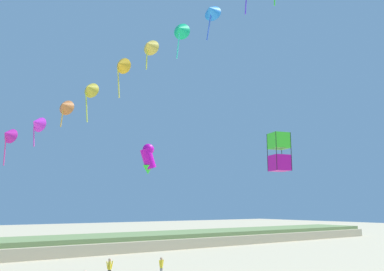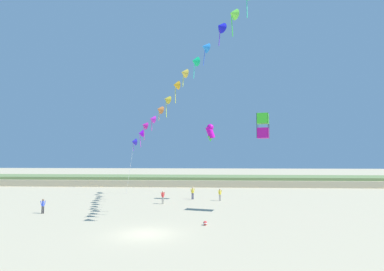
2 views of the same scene
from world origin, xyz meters
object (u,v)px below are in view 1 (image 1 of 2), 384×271
(large_kite_low_lead, at_px, (279,152))
(large_kite_mid_trail, at_px, (148,158))
(person_far_left, at_px, (161,266))
(person_mid_center, at_px, (110,268))

(large_kite_low_lead, bearing_deg, large_kite_mid_trail, 122.94)
(person_far_left, bearing_deg, person_mid_center, 162.08)
(large_kite_mid_trail, bearing_deg, large_kite_low_lead, -57.06)
(large_kite_mid_trail, bearing_deg, person_mid_center, 157.09)
(person_mid_center, distance_m, person_far_left, 3.91)
(person_far_left, relative_size, large_kite_low_lead, 0.61)
(person_far_left, bearing_deg, large_kite_mid_trail, 172.90)
(person_mid_center, bearing_deg, person_far_left, -17.92)
(large_kite_low_lead, distance_m, large_kite_mid_trail, 10.19)
(large_kite_low_lead, bearing_deg, person_far_left, 117.13)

